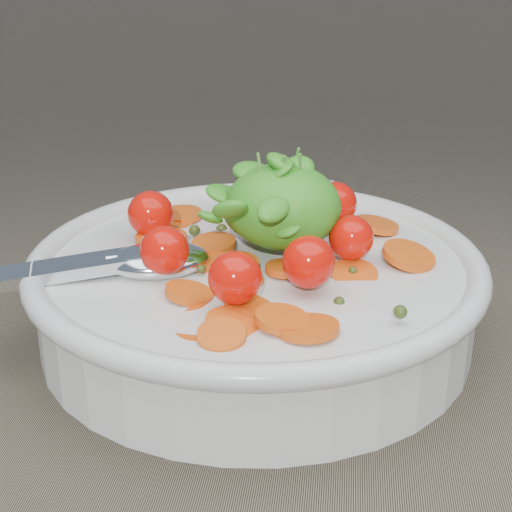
# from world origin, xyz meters

# --- Properties ---
(ground) EXTENTS (6.00, 6.00, 0.00)m
(ground) POSITION_xyz_m (0.00, 0.00, 0.00)
(ground) COLOR #695F4B
(ground) RESTS_ON ground
(bowl) EXTENTS (0.34, 0.31, 0.14)m
(bowl) POSITION_xyz_m (0.01, 0.01, 0.04)
(bowl) COLOR silver
(bowl) RESTS_ON ground
(napkin) EXTENTS (0.22, 0.21, 0.01)m
(napkin) POSITION_xyz_m (0.00, 0.25, 0.00)
(napkin) COLOR white
(napkin) RESTS_ON ground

